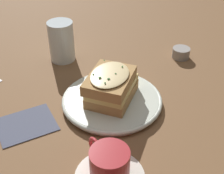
% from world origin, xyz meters
% --- Properties ---
extents(ground_plane, '(2.40, 2.40, 0.00)m').
position_xyz_m(ground_plane, '(0.00, 0.00, 0.00)').
color(ground_plane, brown).
extents(dinner_plate, '(0.24, 0.24, 0.02)m').
position_xyz_m(dinner_plate, '(-0.01, 0.03, 0.01)').
color(dinner_plate, silver).
rests_on(dinner_plate, ground_plane).
extents(sandwich, '(0.16, 0.16, 0.08)m').
position_xyz_m(sandwich, '(-0.01, 0.03, 0.05)').
color(sandwich, '#B2844C').
rests_on(sandwich, dinner_plate).
extents(teacup_with_saucer, '(0.13, 0.14, 0.07)m').
position_xyz_m(teacup_with_saucer, '(-0.10, -0.17, 0.03)').
color(teacup_with_saucer, silver).
rests_on(teacup_with_saucer, ground_plane).
extents(water_glass, '(0.07, 0.07, 0.12)m').
position_xyz_m(water_glass, '(-0.06, 0.28, 0.06)').
color(water_glass, silver).
rests_on(water_glass, ground_plane).
extents(napkin, '(0.13, 0.11, 0.00)m').
position_xyz_m(napkin, '(-0.22, 0.03, 0.00)').
color(napkin, '#4C5166').
rests_on(napkin, ground_plane).
extents(condiment_pot, '(0.05, 0.05, 0.03)m').
position_xyz_m(condiment_pot, '(0.27, 0.16, 0.02)').
color(condiment_pot, gray).
rests_on(condiment_pot, ground_plane).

